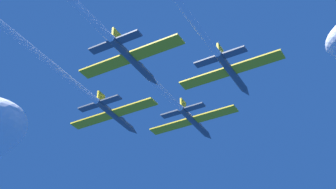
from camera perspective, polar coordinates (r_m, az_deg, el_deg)
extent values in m
cylinder|color=#4C5660|center=(78.61, 3.10, -3.24)|extent=(1.03, 9.33, 1.03)
cone|color=#4C5660|center=(83.09, 4.87, -4.99)|extent=(1.01, 2.05, 1.01)
ellipsoid|color=black|center=(80.43, 3.75, -3.63)|extent=(0.72, 1.87, 0.51)
cube|color=yellow|center=(79.86, 0.34, -3.83)|extent=(7.09, 2.05, 0.22)
cube|color=yellow|center=(76.82, 5.64, -2.31)|extent=(7.09, 2.05, 0.22)
cube|color=yellow|center=(76.45, 1.80, -1.18)|extent=(0.27, 1.68, 1.49)
cube|color=#4C5660|center=(76.47, 0.36, -2.33)|extent=(3.19, 1.23, 0.22)
cube|color=#4C5660|center=(74.83, 3.18, -1.49)|extent=(3.19, 1.23, 0.22)
cylinder|color=white|center=(59.48, -9.52, 9.18)|extent=(0.92, 47.50, 0.92)
cylinder|color=#4C5660|center=(76.02, -6.37, -2.48)|extent=(1.03, 9.33, 1.03)
cone|color=#4C5660|center=(80.01, -4.05, -4.36)|extent=(1.01, 2.05, 1.01)
ellipsoid|color=black|center=(77.66, -5.49, -2.91)|extent=(0.72, 1.87, 0.51)
cube|color=yellow|center=(77.86, -9.02, -3.08)|extent=(7.09, 2.05, 0.22)
cube|color=yellow|center=(73.70, -3.98, -1.51)|extent=(7.09, 2.05, 0.22)
cube|color=yellow|center=(74.21, -7.94, -0.32)|extent=(0.27, 1.68, 1.49)
cube|color=#4C5660|center=(74.54, -9.41, -1.50)|extent=(3.19, 1.23, 0.22)
cube|color=#4C5660|center=(72.30, -6.76, -0.62)|extent=(3.19, 1.23, 0.22)
cylinder|color=#4C5660|center=(68.05, 7.55, 2.62)|extent=(1.03, 9.33, 1.03)
cone|color=#4C5660|center=(72.44, 9.31, 0.26)|extent=(1.01, 2.05, 1.01)
ellipsoid|color=black|center=(69.87, 8.18, 2.02)|extent=(0.72, 1.87, 0.51)
cube|color=yellow|center=(68.93, 4.30, 1.85)|extent=(7.09, 2.05, 0.22)
cube|color=yellow|center=(66.69, 10.60, 3.84)|extent=(7.09, 2.05, 0.22)
cube|color=yellow|center=(66.06, 6.19, 5.20)|extent=(0.27, 1.68, 1.49)
cube|color=#4C5660|center=(65.77, 4.51, 3.88)|extent=(3.19, 1.23, 0.22)
cube|color=#4C5660|center=(64.56, 7.90, 4.99)|extent=(3.19, 1.23, 0.22)
cylinder|color=#4C5660|center=(63.39, -4.30, 4.18)|extent=(1.03, 9.33, 1.03)
cone|color=#4C5660|center=(67.19, -1.66, 1.56)|extent=(1.01, 2.05, 1.01)
ellipsoid|color=black|center=(64.99, -3.30, 3.51)|extent=(0.72, 1.87, 0.51)
cube|color=yellow|center=(65.02, -7.53, 3.29)|extent=(7.09, 2.05, 0.22)
cube|color=yellow|center=(61.37, -1.35, 5.58)|extent=(7.09, 2.05, 0.22)
cube|color=yellow|center=(61.87, -6.15, 6.96)|extent=(0.27, 1.68, 1.49)
cube|color=#4C5660|center=(61.95, -7.93, 5.52)|extent=(3.19, 1.23, 0.22)
cube|color=#4C5660|center=(59.98, -4.65, 6.82)|extent=(3.19, 1.23, 0.22)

